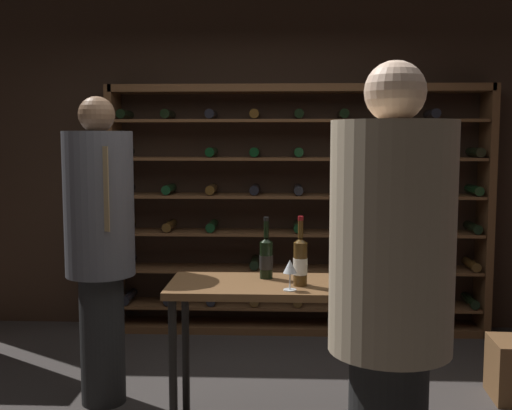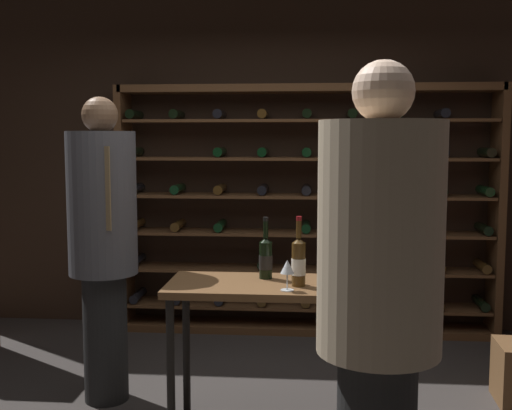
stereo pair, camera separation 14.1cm
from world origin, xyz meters
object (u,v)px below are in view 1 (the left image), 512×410
Objects in this scene: wine_bottle_red_label at (341,261)px; wine_bottle_green_slim at (266,257)px; wine_rack at (298,211)px; wine_glass_stemmed_right at (290,268)px; wine_bottle_black_capsule at (300,261)px; tasting_table at (268,303)px; person_guest_plum_blouse at (100,237)px; person_guest_blue_shirt at (391,290)px.

wine_bottle_green_slim is (-0.39, 0.19, -0.02)m from wine_bottle_red_label.
wine_glass_stemmed_right is at bearing -92.38° from wine_rack.
tasting_table is at bearing 161.43° from wine_bottle_black_capsule.
wine_glass_stemmed_right is at bearing 2.07° from person_guest_plum_blouse.
person_guest_blue_shirt reaches higher than wine_bottle_black_capsule.
tasting_table is 2.90× the size of wine_bottle_black_capsule.
person_guest_blue_shirt reaches higher than person_guest_plum_blouse.
person_guest_blue_shirt reaches higher than tasting_table.
wine_bottle_red_label is 1.11× the size of wine_bottle_green_slim.
wine_rack is 1.64× the size of person_guest_blue_shirt.
tasting_table is at bearing 7.54° from person_guest_plum_blouse.
person_guest_blue_shirt reaches higher than wine_bottle_red_label.
wine_bottle_black_capsule is at bearing 7.61° from person_guest_plum_blouse.
wine_rack reaches higher than wine_bottle_green_slim.
wine_bottle_green_slim is at bearing 138.13° from wine_bottle_black_capsule.
wine_rack is 8.20× the size of wine_bottle_red_label.
wine_bottle_black_capsule is (-0.32, 0.91, -0.07)m from person_guest_blue_shirt.
wine_bottle_red_label reaches higher than tasting_table.
person_guest_plum_blouse is 1.03m from wine_bottle_green_slim.
wine_bottle_red_label is (0.38, -0.08, 0.25)m from tasting_table.
wine_glass_stemmed_right is (0.13, -0.27, -0.00)m from wine_bottle_green_slim.
person_guest_blue_shirt is at bearing -65.01° from wine_glass_stemmed_right.
person_guest_blue_shirt is 0.97m from wine_bottle_black_capsule.
wine_glass_stemmed_right reaches higher than tasting_table.
person_guest_plum_blouse is at bearing 32.73° from person_guest_blue_shirt.
person_guest_plum_blouse is (-1.02, 0.35, 0.30)m from tasting_table.
wine_rack is at bearing 77.54° from person_guest_plum_blouse.
person_guest_plum_blouse is at bearing 161.03° from wine_bottle_black_capsule.
wine_bottle_red_label is 0.44m from wine_bottle_green_slim.
person_guest_blue_shirt is 0.89m from wine_bottle_red_label.
wine_rack is 1.76m from wine_bottle_green_slim.
tasting_table is 3.13× the size of wine_bottle_green_slim.
tasting_table is 0.58× the size of person_guest_plum_blouse.
wine_rack is at bearing -10.19° from person_guest_blue_shirt.
wine_bottle_red_label is 0.21m from wine_bottle_black_capsule.
tasting_table is 0.57× the size of person_guest_blue_shirt.
person_guest_blue_shirt is at bearing -70.72° from wine_bottle_black_capsule.
wine_glass_stemmed_right is at bearing -64.73° from wine_bottle_green_slim.
wine_glass_stemmed_right is (1.13, -0.52, -0.07)m from person_guest_plum_blouse.
wine_bottle_red_label is (1.40, -0.44, -0.05)m from person_guest_plum_blouse.
wine_bottle_red_label is at bearing -7.23° from wine_bottle_black_capsule.
wine_rack is at bearing 83.91° from tasting_table.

